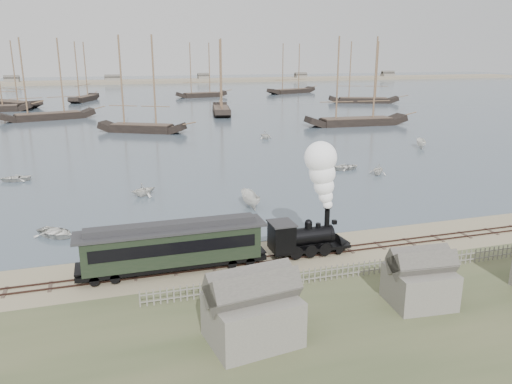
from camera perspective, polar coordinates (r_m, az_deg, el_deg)
name	(u,v)px	position (r m, az deg, el deg)	size (l,w,h in m)	color
ground	(318,244)	(44.77, 7.10, -5.91)	(600.00, 600.00, 0.00)	tan
harbor_water	(145,95)	(209.20, -12.58, 10.82)	(600.00, 336.00, 0.06)	#445461
rail_track	(328,252)	(43.08, 8.19, -6.78)	(120.00, 1.80, 0.16)	#37221E
picket_fence_west	(275,288)	(36.59, 2.18, -10.92)	(19.00, 0.10, 1.20)	slate
picket_fence_east	(496,260)	(45.68, 25.70, -6.97)	(15.00, 0.10, 1.20)	slate
shed_left	(253,340)	(30.67, -0.40, -16.60)	(5.00, 4.00, 4.10)	slate
shed_mid	(418,303)	(36.26, 18.01, -12.01)	(4.00, 3.50, 3.60)	slate
far_spit	(132,83)	(288.83, -14.01, 11.97)	(500.00, 20.00, 1.80)	tan
locomotive	(320,206)	(41.30, 7.28, -1.57)	(7.34, 2.74, 9.15)	black
passenger_coach	(173,245)	(38.78, -9.51, -5.99)	(14.38, 2.77, 3.49)	black
beached_dinghy	(303,237)	(45.13, 5.36, -5.18)	(3.55, 2.53, 0.74)	silver
rowboat_0	(56,232)	(49.35, -21.89, -4.31)	(3.97, 2.83, 0.82)	silver
rowboat_1	(143,189)	(60.01, -12.75, 0.28)	(3.02, 2.61, 1.59)	silver
rowboat_2	(250,199)	(54.55, -0.68, -0.85)	(4.16, 1.56, 1.61)	silver
rowboat_3	(347,167)	(73.22, 10.32, 2.86)	(3.92, 2.80, 0.81)	silver
rowboat_4	(378,169)	(70.91, 13.78, 2.53)	(2.84, 2.45, 1.50)	silver
rowboat_5	(421,143)	(93.38, 18.32, 5.29)	(4.00, 1.50, 1.54)	silver
rowboat_6	(15,178)	(72.78, -25.82, 1.45)	(3.83, 2.73, 0.79)	silver
rowboat_7	(265,135)	(97.91, 1.07, 6.54)	(3.01, 2.59, 1.58)	silver
schooner_1	(44,79)	(136.31, -23.03, 11.80)	(22.46, 5.18, 20.00)	black
schooner_2	(139,84)	(108.04, -13.20, 11.92)	(18.68, 4.31, 20.00)	black
schooner_3	(221,77)	(138.44, -4.06, 13.02)	(21.30, 4.92, 20.00)	black
schooner_4	(358,81)	(118.10, 11.62, 12.29)	(24.02, 5.54, 20.00)	black
schooner_5	(365,72)	(173.10, 12.34, 13.23)	(22.85, 5.27, 20.00)	black
schooner_7	(82,72)	(184.53, -19.29, 12.86)	(18.82, 4.34, 20.00)	black
schooner_8	(201,70)	(191.81, -6.31, 13.69)	(19.25, 4.44, 20.00)	black
schooner_9	(292,68)	(210.56, 4.11, 13.91)	(23.01, 5.31, 20.00)	black
schooner_10	(5,74)	(176.03, -26.75, 11.99)	(27.13, 6.26, 20.00)	black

